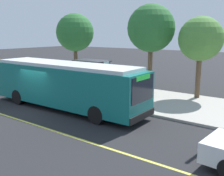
% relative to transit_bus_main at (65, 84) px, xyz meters
% --- Properties ---
extents(ground_plane, '(120.00, 120.00, 0.00)m').
position_rel_transit_bus_main_xyz_m(ground_plane, '(-1.45, -1.01, -1.62)').
color(ground_plane, '#232326').
extents(sidewalk_curb, '(44.00, 6.40, 0.15)m').
position_rel_transit_bus_main_xyz_m(sidewalk_curb, '(-1.45, 4.99, -1.54)').
color(sidewalk_curb, '#A8A399').
rests_on(sidewalk_curb, ground_plane).
extents(lane_stripe_center, '(36.00, 0.14, 0.01)m').
position_rel_transit_bus_main_xyz_m(lane_stripe_center, '(-1.45, -3.21, -1.61)').
color(lane_stripe_center, '#E0D64C').
rests_on(lane_stripe_center, ground_plane).
extents(transit_bus_main, '(11.39, 2.75, 2.95)m').
position_rel_transit_bus_main_xyz_m(transit_bus_main, '(0.00, 0.00, 0.00)').
color(transit_bus_main, '#146B66').
rests_on(transit_bus_main, ground_plane).
extents(bus_shelter, '(2.90, 1.60, 2.48)m').
position_rel_transit_bus_main_xyz_m(bus_shelter, '(-1.99, 4.84, 0.30)').
color(bus_shelter, '#333338').
rests_on(bus_shelter, sidewalk_curb).
extents(waiting_bench, '(1.60, 0.48, 0.95)m').
position_rel_transit_bus_main_xyz_m(waiting_bench, '(-1.76, 4.81, -0.98)').
color(waiting_bench, brown).
rests_on(waiting_bench, sidewalk_curb).
extents(route_sign_post, '(0.44, 0.08, 2.80)m').
position_rel_transit_bus_main_xyz_m(route_sign_post, '(1.39, 2.52, 0.34)').
color(route_sign_post, '#333338').
rests_on(route_sign_post, sidewalk_curb).
extents(street_tree_near_shelter, '(3.12, 3.12, 5.79)m').
position_rel_transit_bus_main_xyz_m(street_tree_near_shelter, '(5.96, 7.40, 2.73)').
color(street_tree_near_shelter, brown).
rests_on(street_tree_near_shelter, sidewalk_curb).
extents(street_tree_upstreet, '(3.68, 3.68, 6.83)m').
position_rel_transit_bus_main_xyz_m(street_tree_upstreet, '(2.16, 7.15, 3.50)').
color(street_tree_upstreet, brown).
rests_on(street_tree_upstreet, sidewalk_curb).
extents(street_tree_downstreet, '(3.44, 3.44, 6.39)m').
position_rel_transit_bus_main_xyz_m(street_tree_downstreet, '(-5.35, 6.48, 3.17)').
color(street_tree_downstreet, brown).
rests_on(street_tree_downstreet, sidewalk_curb).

